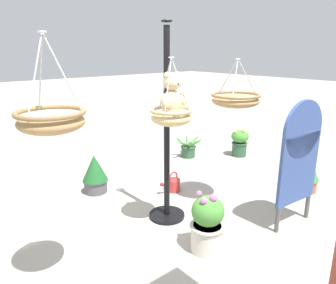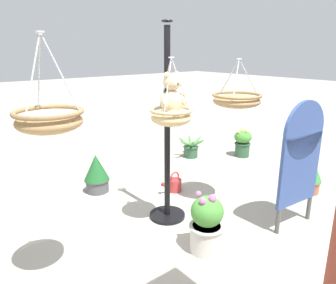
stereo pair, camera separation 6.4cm
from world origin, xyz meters
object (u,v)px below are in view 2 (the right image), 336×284
potted_plant_flowering_red (97,173)px  hanging_basket_right_low (49,120)px  potted_plant_bushy_green (307,170)px  display_sign_board (301,155)px  watering_can (174,184)px  potted_plant_tall_leafy (243,142)px  hanging_basket_left_high (237,100)px  potted_plant_conical_shrub (191,149)px  potted_plant_trailing_ivy (207,224)px  hanging_basket_with_teddy (171,116)px  teddy_bear (173,98)px  display_pole_central (167,164)px

potted_plant_flowering_red → hanging_basket_right_low: bearing=55.6°
potted_plant_bushy_green → potted_plant_flowering_red: bearing=-39.1°
display_sign_board → watering_can: display_sign_board is taller
potted_plant_flowering_red → potted_plant_tall_leafy: size_ratio=1.03×
hanging_basket_left_high → hanging_basket_right_low: 2.32m
potted_plant_conical_shrub → potted_plant_trailing_ivy: potted_plant_trailing_ivy is taller
potted_plant_bushy_green → hanging_basket_with_teddy: bearing=-11.7°
hanging_basket_with_teddy → potted_plant_flowering_red: 1.82m
display_sign_board → hanging_basket_with_teddy: bearing=-36.1°
teddy_bear → display_sign_board: 1.58m
teddy_bear → potted_plant_bushy_green: bearing=168.9°
teddy_bear → hanging_basket_right_low: hanging_basket_right_low is taller
display_sign_board → watering_can: (0.47, -1.63, -0.78)m
potted_plant_bushy_green → display_sign_board: 1.23m
potted_plant_tall_leafy → potted_plant_trailing_ivy: bearing=31.7°
hanging_basket_left_high → potted_plant_conical_shrub: (-0.97, -1.81, -1.26)m
teddy_bear → potted_plant_bushy_green: 2.55m
display_sign_board → potted_plant_flowering_red: bearing=-59.9°
hanging_basket_right_low → display_sign_board: (-2.51, 0.64, -0.64)m
hanging_basket_with_teddy → watering_can: size_ratio=2.02×
potted_plant_conical_shrub → potted_plant_trailing_ivy: bearing=49.9°
hanging_basket_right_low → watering_can: (-2.04, -0.98, -1.42)m
potted_plant_tall_leafy → potted_plant_bushy_green: bearing=70.5°
teddy_bear → watering_can: size_ratio=1.31×
hanging_basket_right_low → potted_plant_bushy_green: 3.74m
hanging_basket_with_teddy → potted_plant_flowering_red: bearing=-83.1°
display_pole_central → potted_plant_tall_leafy: display_pole_central is taller
potted_plant_conical_shrub → watering_can: potted_plant_conical_shrub is taller
potted_plant_tall_leafy → potted_plant_trailing_ivy: potted_plant_trailing_ivy is taller
hanging_basket_left_high → display_sign_board: 0.98m
display_sign_board → hanging_basket_left_high: bearing=-76.4°
display_sign_board → potted_plant_tall_leafy: bearing=-128.4°
potted_plant_bushy_green → watering_can: 1.95m
display_pole_central → potted_plant_trailing_ivy: size_ratio=3.55×
potted_plant_bushy_green → watering_can: potted_plant_bushy_green is taller
teddy_bear → potted_plant_bushy_green: (-2.20, 0.43, -1.21)m
potted_plant_bushy_green → potted_plant_conical_shrub: 2.22m
display_pole_central → hanging_basket_right_low: size_ratio=3.26×
display_sign_board → watering_can: 1.87m
potted_plant_tall_leafy → display_sign_board: display_sign_board is taller
hanging_basket_with_teddy → teddy_bear: (0.00, 0.02, 0.20)m
display_pole_central → potted_plant_conical_shrub: size_ratio=4.14×
watering_can → potted_plant_bushy_green: bearing=140.7°
hanging_basket_with_teddy → watering_can: 1.62m
watering_can → hanging_basket_right_low: bearing=25.7°
hanging_basket_with_teddy → potted_plant_bushy_green: size_ratio=1.08×
display_pole_central → potted_plant_conical_shrub: 2.41m
teddy_bear → watering_can: teddy_bear is taller
display_sign_board → watering_can: bearing=-73.8°
hanging_basket_right_low → hanging_basket_with_teddy: bearing=-170.9°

